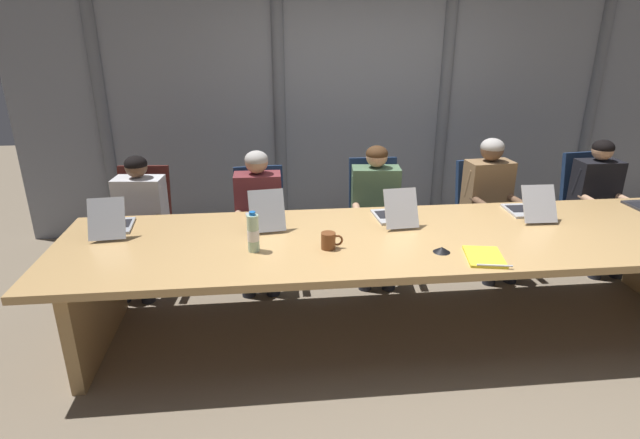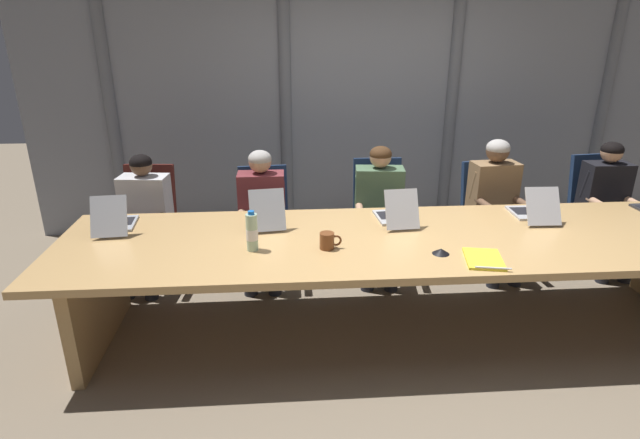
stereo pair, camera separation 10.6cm
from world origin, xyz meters
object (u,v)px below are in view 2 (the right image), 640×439
at_px(person_right_end, 608,200).
at_px(water_bottle_primary, 252,232).
at_px(office_chair_right_end, 596,223).
at_px(spiral_notepad, 484,259).
at_px(office_chair_center, 378,229).
at_px(laptop_left_mid, 266,216).
at_px(person_center, 379,205).
at_px(conference_mic_middle, 441,251).
at_px(person_left_mid, 261,209).
at_px(laptop_center, 395,215).
at_px(laptop_left_end, 115,221).
at_px(office_chair_left_end, 149,236).
at_px(laptop_right_mid, 532,211).
at_px(office_chair_left_mid, 265,234).
at_px(office_chair_right_mid, 489,228).
at_px(person_left_end, 143,214).
at_px(coffee_mug_near, 328,241).
at_px(person_right_mid, 497,200).

bearing_deg(person_right_end, water_bottle_primary, -69.90).
height_order(office_chair_right_end, spiral_notepad, office_chair_right_end).
height_order(office_chair_center, water_bottle_primary, water_bottle_primary).
relative_size(laptop_left_mid, person_center, 0.40).
relative_size(person_center, conference_mic_middle, 10.46).
relative_size(office_chair_right_end, person_left_mid, 0.87).
distance_m(person_center, conference_mic_middle, 1.21).
distance_m(laptop_left_mid, person_left_mid, 0.59).
bearing_deg(laptop_center, laptop_left_end, 85.63).
distance_m(office_chair_left_end, office_chair_right_end, 4.09).
bearing_deg(person_right_end, laptop_left_mid, -77.82).
relative_size(laptop_right_mid, office_chair_left_end, 0.46).
height_order(office_chair_left_mid, spiral_notepad, office_chair_left_mid).
bearing_deg(office_chair_right_mid, person_left_mid, -95.10).
bearing_deg(water_bottle_primary, person_center, 45.68).
bearing_deg(person_left_end, office_chair_right_mid, 98.89).
height_order(laptop_left_end, spiral_notepad, laptop_left_end).
bearing_deg(office_chair_left_end, person_right_end, 92.25).
distance_m(laptop_left_mid, person_left_end, 1.20).
relative_size(person_right_end, coffee_mug_near, 8.01).
bearing_deg(person_right_end, person_left_end, -88.62).
bearing_deg(spiral_notepad, person_right_mid, 75.80).
distance_m(coffee_mug_near, conference_mic_middle, 0.72).
relative_size(office_chair_right_mid, water_bottle_primary, 3.54).
distance_m(laptop_center, office_chair_center, 0.88).
bearing_deg(office_chair_right_mid, office_chair_right_end, 80.68).
bearing_deg(spiral_notepad, coffee_mug_near, 176.34).
bearing_deg(office_chair_right_mid, person_right_end, 71.24).
distance_m(office_chair_left_mid, office_chair_center, 1.02).
relative_size(office_chair_center, person_left_mid, 0.87).
height_order(laptop_center, person_right_end, person_right_end).
bearing_deg(person_center, person_right_mid, 96.12).
bearing_deg(laptop_right_mid, spiral_notepad, 139.74).
distance_m(office_chair_right_end, person_left_mid, 3.11).
bearing_deg(person_left_end, laptop_right_mid, 84.86).
xyz_separation_m(laptop_left_mid, spiral_notepad, (1.35, -0.73, -0.05)).
bearing_deg(person_center, person_left_end, -83.87).
distance_m(person_left_mid, spiral_notepad, 1.92).
relative_size(laptop_center, office_chair_left_end, 0.46).
distance_m(person_right_end, conference_mic_middle, 2.22).
bearing_deg(office_chair_left_mid, person_left_mid, -10.49).
height_order(laptop_center, office_chair_right_mid, laptop_center).
distance_m(laptop_center, person_right_end, 2.14).
distance_m(laptop_center, spiral_notepad, 0.81).
bearing_deg(laptop_right_mid, office_chair_center, 55.08).
height_order(office_chair_left_mid, office_chair_right_mid, office_chair_right_mid).
height_order(office_chair_left_end, spiral_notepad, office_chair_left_end).
distance_m(office_chair_right_mid, person_right_mid, 0.36).
height_order(person_center, conference_mic_middle, person_center).
relative_size(laptop_right_mid, conference_mic_middle, 4.07).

